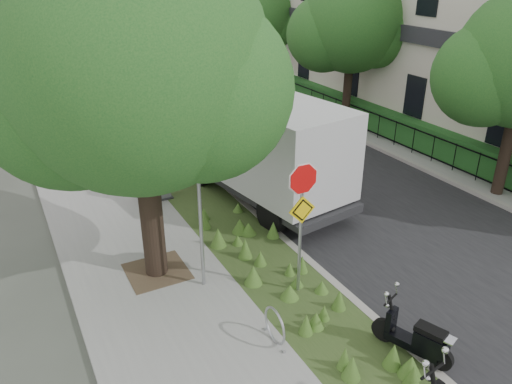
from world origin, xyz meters
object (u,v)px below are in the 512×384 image
(box_truck, at_px, (266,146))
(utility_cabinet, at_px, (153,179))
(sign_assembly, at_px, (302,203))
(scooter_far, at_px, (421,342))

(box_truck, distance_m, utility_cabinet, 3.64)
(box_truck, relative_size, utility_cabinet, 4.80)
(sign_assembly, xyz_separation_m, scooter_far, (0.86, -2.85, -1.83))
(sign_assembly, bearing_deg, utility_cabinet, 102.76)
(utility_cabinet, bearing_deg, box_truck, -26.88)
(sign_assembly, bearing_deg, box_truck, 69.69)
(sign_assembly, xyz_separation_m, box_truck, (1.70, 4.61, -0.52))
(sign_assembly, height_order, box_truck, sign_assembly)
(sign_assembly, relative_size, utility_cabinet, 2.41)
(box_truck, xyz_separation_m, utility_cabinet, (-3.10, 1.57, -1.05))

